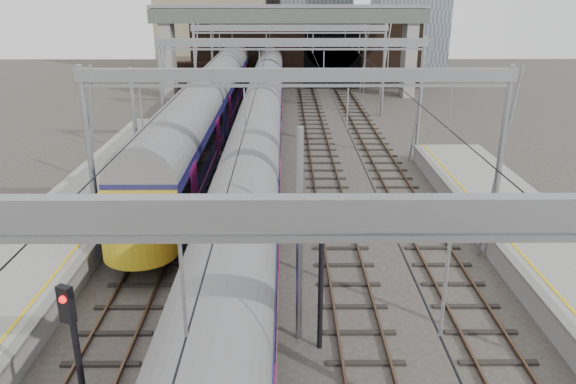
{
  "coord_description": "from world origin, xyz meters",
  "views": [
    {
      "loc": [
        -0.44,
        -13.54,
        10.64
      ],
      "look_at": [
        -0.31,
        9.3,
        2.4
      ],
      "focal_mm": 35.0,
      "sensor_mm": 36.0,
      "label": 1
    }
  ],
  "objects_px": {
    "train_main": "(261,121)",
    "signal_near_left": "(76,353)",
    "signal_near_centre": "(322,259)",
    "train_second": "(227,78)"
  },
  "relations": [
    {
      "from": "train_main",
      "to": "signal_near_left",
      "type": "distance_m",
      "value": 26.32
    },
    {
      "from": "train_second",
      "to": "signal_near_left",
      "type": "xyz_separation_m",
      "value": [
        0.87,
        -44.08,
        0.37
      ]
    },
    {
      "from": "signal_near_centre",
      "to": "train_main",
      "type": "bearing_deg",
      "value": 79.14
    },
    {
      "from": "train_second",
      "to": "signal_near_left",
      "type": "height_order",
      "value": "train_second"
    },
    {
      "from": "train_main",
      "to": "signal_near_left",
      "type": "relative_size",
      "value": 13.08
    },
    {
      "from": "train_main",
      "to": "signal_near_centre",
      "type": "distance_m",
      "value": 21.95
    },
    {
      "from": "signal_near_left",
      "to": "signal_near_centre",
      "type": "distance_m",
      "value": 7.22
    },
    {
      "from": "signal_near_left",
      "to": "signal_near_centre",
      "type": "xyz_separation_m",
      "value": [
        5.77,
        4.35,
        0.12
      ]
    },
    {
      "from": "train_main",
      "to": "signal_near_centre",
      "type": "bearing_deg",
      "value": -83.08
    },
    {
      "from": "train_second",
      "to": "signal_near_left",
      "type": "relative_size",
      "value": 14.81
    }
  ]
}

